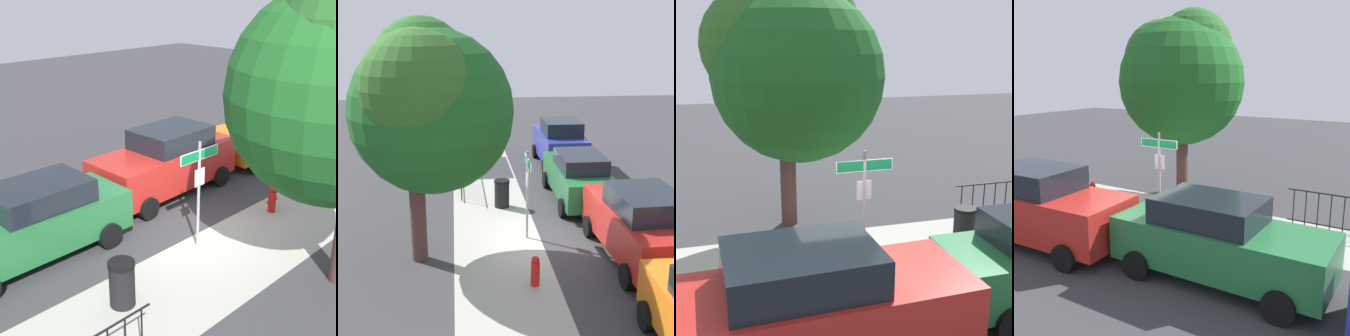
# 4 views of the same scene
# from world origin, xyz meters

# --- Properties ---
(ground_plane) EXTENTS (60.00, 60.00, 0.00)m
(ground_plane) POSITION_xyz_m (0.00, 0.00, 0.00)
(ground_plane) COLOR #38383A
(sidewalk_strip) EXTENTS (24.00, 2.60, 0.00)m
(sidewalk_strip) POSITION_xyz_m (2.00, 1.30, 0.00)
(sidewalk_strip) COLOR #A7A699
(sidewalk_strip) RESTS_ON ground_plane
(street_sign) EXTENTS (1.24, 0.07, 2.70)m
(street_sign) POSITION_xyz_m (0.44, 0.40, 1.85)
(street_sign) COLOR #9EA0A5
(street_sign) RESTS_ON ground_plane
(shade_tree) EXTENTS (4.51, 4.32, 6.47)m
(shade_tree) POSITION_xyz_m (-0.55, 3.16, 4.34)
(shade_tree) COLOR #4F312D
(shade_tree) RESTS_ON ground_plane
(car_red) EXTENTS (4.76, 2.22, 2.02)m
(car_red) POSITION_xyz_m (-1.25, -2.48, 1.01)
(car_red) COLOR red
(car_red) RESTS_ON ground_plane
(car_green) EXTENTS (4.64, 1.96, 1.82)m
(car_green) POSITION_xyz_m (3.55, -1.91, 0.92)
(car_green) COLOR #236A37
(car_green) RESTS_ON ground_plane
(fire_hydrant) EXTENTS (0.42, 0.22, 0.78)m
(fire_hydrant) POSITION_xyz_m (-2.45, 0.60, 0.38)
(fire_hydrant) COLOR red
(fire_hydrant) RESTS_ON ground_plane
(trash_bin) EXTENTS (0.55, 0.55, 0.98)m
(trash_bin) POSITION_xyz_m (3.20, 0.90, 0.49)
(trash_bin) COLOR black
(trash_bin) RESTS_ON ground_plane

